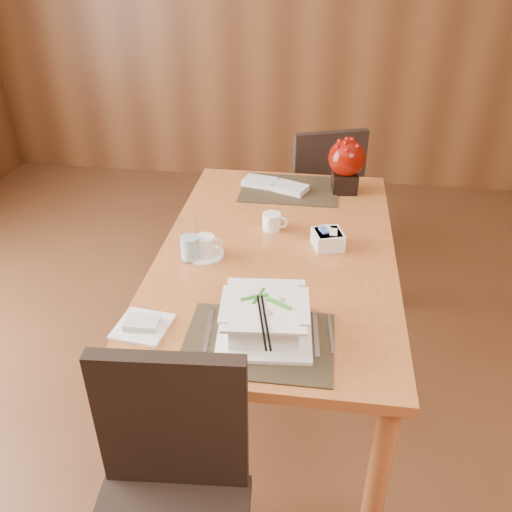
# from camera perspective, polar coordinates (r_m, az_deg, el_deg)

# --- Properties ---
(ground) EXTENTS (6.00, 6.00, 0.00)m
(ground) POSITION_cam_1_polar(r_m,az_deg,el_deg) (2.19, 0.05, -24.98)
(ground) COLOR brown
(ground) RESTS_ON ground
(dining_table) EXTENTS (0.90, 1.50, 0.75)m
(dining_table) POSITION_cam_1_polar(r_m,az_deg,el_deg) (2.15, 2.20, -1.52)
(dining_table) COLOR #B76633
(dining_table) RESTS_ON ground
(placemat_near) EXTENTS (0.45, 0.33, 0.01)m
(placemat_near) POSITION_cam_1_polar(r_m,az_deg,el_deg) (1.65, 0.30, -9.05)
(placemat_near) COLOR black
(placemat_near) RESTS_ON dining_table
(placemat_far) EXTENTS (0.45, 0.33, 0.01)m
(placemat_far) POSITION_cam_1_polar(r_m,az_deg,el_deg) (2.58, 3.51, 7.03)
(placemat_far) COLOR black
(placemat_far) RESTS_ON dining_table
(soup_setting) EXTENTS (0.31, 0.31, 0.12)m
(soup_setting) POSITION_cam_1_polar(r_m,az_deg,el_deg) (1.65, 0.92, -6.65)
(soup_setting) COLOR white
(soup_setting) RESTS_ON dining_table
(coffee_cup) EXTENTS (0.14, 0.14, 0.08)m
(coffee_cup) POSITION_cam_1_polar(r_m,az_deg,el_deg) (2.05, -5.40, 0.90)
(coffee_cup) COLOR white
(coffee_cup) RESTS_ON dining_table
(water_glass) EXTENTS (0.10, 0.10, 0.17)m
(water_glass) POSITION_cam_1_polar(r_m,az_deg,el_deg) (2.01, -7.03, 1.78)
(water_glass) COLOR white
(water_glass) RESTS_ON dining_table
(creamer_jug) EXTENTS (0.11, 0.11, 0.07)m
(creamer_jug) POSITION_cam_1_polar(r_m,az_deg,el_deg) (2.22, 1.64, 3.66)
(creamer_jug) COLOR white
(creamer_jug) RESTS_ON dining_table
(sugar_caddy) EXTENTS (0.14, 0.14, 0.07)m
(sugar_caddy) POSITION_cam_1_polar(r_m,az_deg,el_deg) (2.12, 7.57, 1.75)
(sugar_caddy) COLOR white
(sugar_caddy) RESTS_ON dining_table
(berry_decor) EXTENTS (0.17, 0.17, 0.25)m
(berry_decor) POSITION_cam_1_polar(r_m,az_deg,el_deg) (2.54, 9.48, 9.65)
(berry_decor) COLOR black
(berry_decor) RESTS_ON dining_table
(napkins_far) EXTENTS (0.33, 0.21, 0.03)m
(napkins_far) POSITION_cam_1_polar(r_m,az_deg,el_deg) (2.58, 2.23, 7.45)
(napkins_far) COLOR silver
(napkins_far) RESTS_ON dining_table
(bread_plate) EXTENTS (0.18, 0.18, 0.01)m
(bread_plate) POSITION_cam_1_polar(r_m,az_deg,el_deg) (1.74, -11.88, -7.29)
(bread_plate) COLOR white
(bread_plate) RESTS_ON dining_table
(near_chair) EXTENTS (0.46, 0.46, 0.92)m
(near_chair) POSITION_cam_1_polar(r_m,az_deg,el_deg) (1.60, -9.18, -23.88)
(near_chair) COLOR black
(near_chair) RESTS_ON ground
(far_chair) EXTENTS (0.53, 0.53, 0.90)m
(far_chair) POSITION_cam_1_polar(r_m,az_deg,el_deg) (3.16, 6.85, 6.75)
(far_chair) COLOR black
(far_chair) RESTS_ON ground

